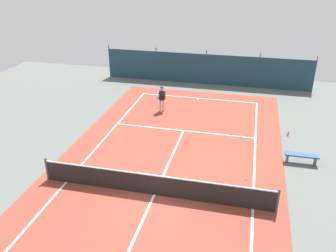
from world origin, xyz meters
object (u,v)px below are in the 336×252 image
tennis_net (154,185)px  water_bottle (288,134)px  courtside_bench (302,156)px  tennis_player (162,97)px  tennis_ball_near_player (246,179)px  tennis_ball_midcourt (177,104)px

tennis_net → water_bottle: bearing=50.6°
tennis_net → water_bottle: 9.30m
tennis_net → courtside_bench: 7.58m
tennis_player → water_bottle: size_ratio=6.83×
tennis_net → water_bottle: (5.90, 7.19, -0.39)m
tennis_player → courtside_bench: 9.62m
tennis_player → water_bottle: tennis_player is taller
tennis_ball_near_player → tennis_ball_midcourt: same height
tennis_player → courtside_bench: (8.30, -4.84, -0.59)m
tennis_ball_midcourt → tennis_player: bearing=-117.9°
tennis_ball_near_player → courtside_bench: bearing=39.6°
tennis_player → tennis_ball_midcourt: tennis_player is taller
tennis_player → tennis_ball_midcourt: (0.75, 1.42, -0.93)m
tennis_player → courtside_bench: size_ratio=1.03×
tennis_ball_near_player → tennis_net: bearing=-151.1°
tennis_net → tennis_player: 9.26m
tennis_net → tennis_ball_midcourt: bearing=96.8°
tennis_ball_midcourt → courtside_bench: 9.81m
tennis_net → water_bottle: tennis_net is taller
tennis_player → water_bottle: bearing=154.0°
tennis_player → water_bottle: 8.14m
tennis_net → courtside_bench: size_ratio=6.33×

